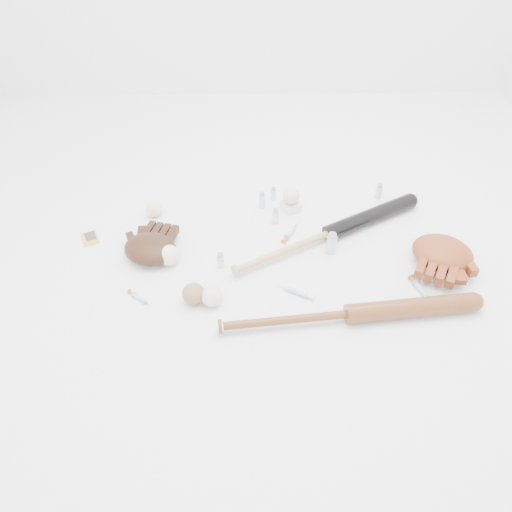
{
  "coord_description": "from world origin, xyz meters",
  "views": [
    {
      "loc": [
        -0.05,
        -1.35,
        1.36
      ],
      "look_at": [
        -0.02,
        0.02,
        0.06
      ],
      "focal_mm": 35.0,
      "sensor_mm": 36.0,
      "label": 1
    }
  ],
  "objects_px": {
    "bat_wood": "(349,314)",
    "pedestal": "(291,206)",
    "bat_dark": "(329,233)",
    "glove_dark": "(150,249)"
  },
  "relations": [
    {
      "from": "bat_dark",
      "to": "glove_dark",
      "type": "distance_m",
      "value": 0.72
    },
    {
      "from": "bat_dark",
      "to": "bat_wood",
      "type": "distance_m",
      "value": 0.43
    },
    {
      "from": "bat_dark",
      "to": "glove_dark",
      "type": "xyz_separation_m",
      "value": [
        -0.71,
        -0.09,
        0.01
      ]
    },
    {
      "from": "bat_wood",
      "to": "glove_dark",
      "type": "height_order",
      "value": "glove_dark"
    },
    {
      "from": "bat_dark",
      "to": "glove_dark",
      "type": "bearing_deg",
      "value": 158.64
    },
    {
      "from": "bat_dark",
      "to": "bat_wood",
      "type": "xyz_separation_m",
      "value": [
        0.02,
        -0.43,
        0.0
      ]
    },
    {
      "from": "bat_wood",
      "to": "pedestal",
      "type": "relative_size",
      "value": 13.17
    },
    {
      "from": "bat_wood",
      "to": "pedestal",
      "type": "height_order",
      "value": "bat_wood"
    },
    {
      "from": "glove_dark",
      "to": "pedestal",
      "type": "height_order",
      "value": "glove_dark"
    },
    {
      "from": "pedestal",
      "to": "bat_dark",
      "type": "bearing_deg",
      "value": -54.94
    }
  ]
}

